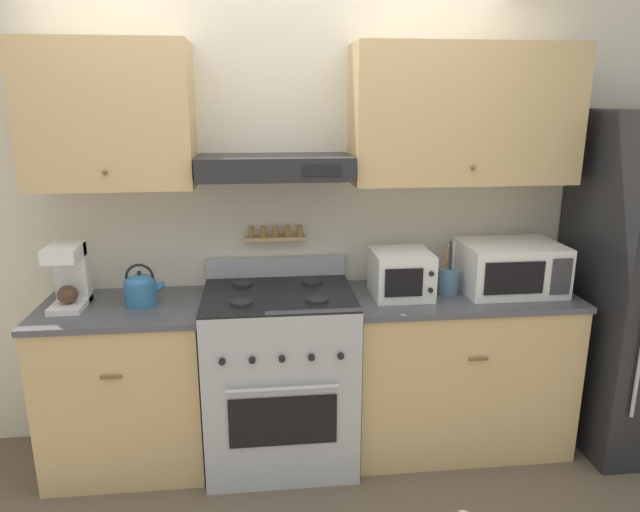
{
  "coord_description": "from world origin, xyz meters",
  "views": [
    {
      "loc": [
        -0.09,
        -2.55,
        1.92
      ],
      "look_at": [
        0.22,
        0.25,
        1.16
      ],
      "focal_mm": 32.0,
      "sensor_mm": 36.0,
      "label": 1
    }
  ],
  "objects": [
    {
      "name": "microwave",
      "position": [
        1.28,
        0.33,
        1.04
      ],
      "size": [
        0.53,
        0.4,
        0.27
      ],
      "color": "white",
      "rests_on": "counter_right"
    },
    {
      "name": "wall_back",
      "position": [
        0.08,
        0.58,
        1.46
      ],
      "size": [
        5.2,
        0.46,
        2.55
      ],
      "color": "beige",
      "rests_on": "ground_plane"
    },
    {
      "name": "utensil_crock",
      "position": [
        0.93,
        0.31,
        0.98
      ],
      "size": [
        0.11,
        0.11,
        0.29
      ],
      "color": "slate",
      "rests_on": "counter_right"
    },
    {
      "name": "toaster_oven",
      "position": [
        0.66,
        0.31,
        1.03
      ],
      "size": [
        0.31,
        0.32,
        0.25
      ],
      "color": "white",
      "rests_on": "counter_right"
    },
    {
      "name": "coffee_maker",
      "position": [
        -1.06,
        0.35,
        1.07
      ],
      "size": [
        0.16,
        0.25,
        0.32
      ],
      "color": "white",
      "rests_on": "counter_left"
    },
    {
      "name": "counter_left",
      "position": [
        -0.81,
        0.31,
        0.45
      ],
      "size": [
        0.84,
        0.62,
        0.91
      ],
      "color": "tan",
      "rests_on": "ground_plane"
    },
    {
      "name": "ground_plane",
      "position": [
        0.0,
        0.0,
        0.0
      ],
      "size": [
        16.0,
        16.0,
        0.0
      ],
      "primitive_type": "plane",
      "color": "brown"
    },
    {
      "name": "counter_right",
      "position": [
        1.0,
        0.31,
        0.45
      ],
      "size": [
        1.22,
        0.62,
        0.91
      ],
      "color": "tan",
      "rests_on": "ground_plane"
    },
    {
      "name": "tea_kettle",
      "position": [
        -0.7,
        0.31,
        0.99
      ],
      "size": [
        0.21,
        0.16,
        0.22
      ],
      "color": "teal",
      "rests_on": "counter_left"
    },
    {
      "name": "stove_range",
      "position": [
        0.0,
        0.28,
        0.48
      ],
      "size": [
        0.78,
        0.68,
        1.07
      ],
      "color": "#ADAFB5",
      "rests_on": "ground_plane"
    }
  ]
}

